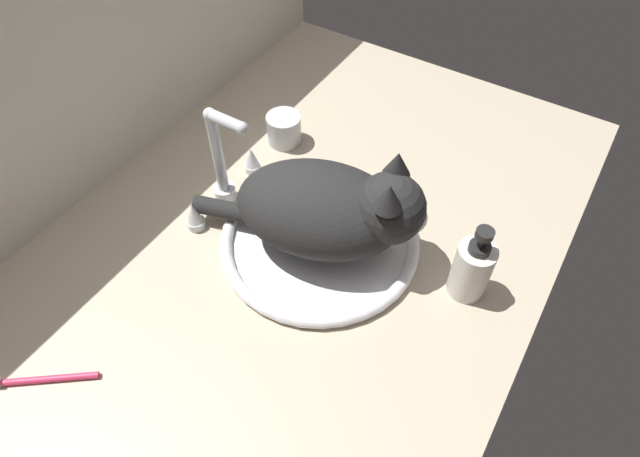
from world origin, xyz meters
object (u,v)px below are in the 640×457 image
object	(u,v)px
sink_basin	(320,240)
metal_jar	(284,129)
faucet	(223,169)
toothbrush	(38,379)
soap_pump_bottle	(472,269)
cat	(335,209)

from	to	relation	value
sink_basin	metal_jar	world-z (taller)	metal_jar
faucet	toothbrush	bearing A→B (deg)	179.16
sink_basin	soap_pump_bottle	world-z (taller)	soap_pump_bottle
cat	toothbrush	bearing A→B (deg)	152.09
soap_pump_bottle	toothbrush	size ratio (longest dim) A/B	1.09
sink_basin	cat	xyz separation A→B (cm)	(0.72, -2.35, 8.70)
metal_jar	sink_basin	bearing A→B (deg)	-132.86
soap_pump_bottle	toothbrush	bearing A→B (deg)	136.05
faucet	metal_jar	bearing A→B (deg)	1.10
faucet	soap_pump_bottle	xyz separation A→B (cm)	(4.51, -45.05, -2.09)
cat	soap_pump_bottle	distance (cm)	23.27
sink_basin	faucet	xyz separation A→B (cm)	(-0.00, 20.11, 6.70)
faucet	cat	xyz separation A→B (cm)	(0.72, -22.46, 2.00)
faucet	metal_jar	xyz separation A→B (cm)	(19.00, 0.37, -4.55)
faucet	cat	distance (cm)	22.56
faucet	metal_jar	size ratio (longest dim) A/B	2.91
faucet	soap_pump_bottle	bearing A→B (deg)	-84.29
sink_basin	faucet	bearing A→B (deg)	90.00
cat	toothbrush	distance (cm)	50.13
sink_basin	metal_jar	xyz separation A→B (cm)	(19.00, 20.48, 2.15)
faucet	toothbrush	world-z (taller)	faucet
soap_pump_bottle	cat	bearing A→B (deg)	99.52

